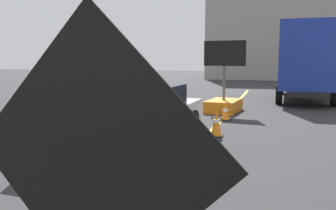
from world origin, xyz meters
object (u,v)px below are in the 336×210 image
Objects in this scene: traffic_cone_far_lane at (216,123)px; traffic_cone_curbside at (226,111)px; pickup_car at (135,116)px; highway_guide_sign at (321,38)px; roadwork_sign at (93,163)px; traffic_cone_near_sign at (142,197)px; arrow_board_trailer at (224,99)px; box_truck at (306,61)px; traffic_cone_mid_lane at (191,149)px.

traffic_cone_curbside is (-0.11, 2.60, -0.07)m from traffic_cone_far_lane.
highway_guide_sign is at bearing 72.69° from pickup_car.
traffic_cone_near_sign is (-0.62, 2.33, -1.15)m from roadwork_sign.
highway_guide_sign is 8.40× the size of traffic_cone_curbside.
pickup_car is (-1.23, -6.06, 0.22)m from arrow_board_trailer.
box_truck reaches higher than traffic_cone_mid_lane.
box_truck is 10.73× the size of traffic_cone_far_lane.
box_truck is 12.84m from traffic_cone_mid_lane.
roadwork_sign is 17.27m from box_truck.
box_truck is (2.29, 17.11, 0.45)m from roadwork_sign.
traffic_cone_near_sign reaches higher than traffic_cone_curbside.
arrow_board_trailer is at bearing 92.03° from traffic_cone_near_sign.
pickup_car is 8.16× the size of traffic_cone_near_sign.
box_truck reaches higher than pickup_car.
traffic_cone_mid_lane is at bearing -102.84° from box_truck.
highway_guide_sign is 23.46m from traffic_cone_near_sign.
roadwork_sign is at bearing -98.53° from highway_guide_sign.
traffic_cone_near_sign is (0.35, -9.73, -0.16)m from arrow_board_trailer.
highway_guide_sign is at bearing 81.47° from roadwork_sign.
traffic_cone_far_lane is 1.24× the size of traffic_cone_curbside.
highway_guide_sign reaches higher than traffic_cone_far_lane.
box_truck is at bearing 77.16° from traffic_cone_mid_lane.
traffic_cone_far_lane is at bearing -106.32° from box_truck.
traffic_cone_far_lane is (0.03, 2.84, -0.00)m from traffic_cone_mid_lane.
roadwork_sign is at bearing -97.61° from box_truck.
pickup_car is (-2.20, 6.00, -0.77)m from roadwork_sign.
highway_guide_sign is at bearing 79.10° from traffic_cone_near_sign.
traffic_cone_far_lane is at bearing -84.40° from arrow_board_trailer.
pickup_car reaches higher than traffic_cone_near_sign.
traffic_cone_mid_lane is 1.25× the size of traffic_cone_curbside.
pickup_car is 20.26m from highway_guide_sign.
traffic_cone_near_sign is 7.79m from traffic_cone_curbside.
traffic_cone_mid_lane is at bearing -90.51° from traffic_cone_far_lane.
roadwork_sign reaches higher than traffic_cone_curbside.
traffic_cone_near_sign is at bearing -91.10° from traffic_cone_far_lane.
box_truck reaches higher than traffic_cone_curbside.
arrow_board_trailer is 0.54× the size of highway_guide_sign.
highway_guide_sign reaches higher than traffic_cone_mid_lane.
traffic_cone_mid_lane is at bearing 88.17° from traffic_cone_near_sign.
traffic_cone_mid_lane is at bearing -101.92° from highway_guide_sign.
traffic_cone_curbside is (1.57, 4.12, -0.41)m from pickup_car.
traffic_cone_far_lane is (-0.52, 7.52, -1.11)m from roadwork_sign.
traffic_cone_mid_lane is 5.44m from traffic_cone_curbside.
box_truck is 1.50× the size of pickup_car.
highway_guide_sign is at bearing 73.68° from traffic_cone_curbside.
traffic_cone_curbside is (-0.08, 5.44, -0.07)m from traffic_cone_mid_lane.
highway_guide_sign is (1.49, 8.06, 1.50)m from box_truck.
arrow_board_trailer is 0.51× the size of pickup_car.
traffic_cone_curbside is (-4.41, -15.05, -3.13)m from highway_guide_sign.
highway_guide_sign is 15.99m from traffic_cone_curbside.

